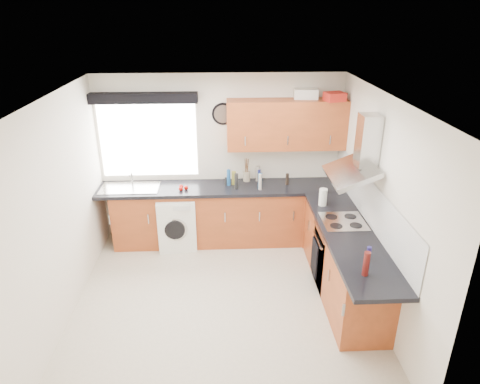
{
  "coord_description": "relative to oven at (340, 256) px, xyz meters",
  "views": [
    {
      "loc": [
        0.01,
        -4.3,
        3.36
      ],
      "look_at": [
        0.25,
        0.85,
        1.1
      ],
      "focal_mm": 32.0,
      "sensor_mm": 36.0,
      "label": 1
    }
  ],
  "objects": [
    {
      "name": "base_cab_back",
      "position": [
        -1.6,
        1.21,
        0.01
      ],
      "size": [
        3.0,
        0.58,
        0.86
      ],
      "primitive_type": "cube",
      "color": "brown",
      "rests_on": "ground_plane"
    },
    {
      "name": "jar_0",
      "position": [
        -1.28,
        1.1,
        0.6
      ],
      "size": [
        0.05,
        0.05,
        0.23
      ],
      "primitive_type": "cylinder",
      "color": "black",
      "rests_on": "worktop_back"
    },
    {
      "name": "ground_plane",
      "position": [
        -1.5,
        -0.3,
        -0.42
      ],
      "size": [
        3.6,
        3.6,
        0.0
      ],
      "primitive_type": "plane",
      "color": "beige"
    },
    {
      "name": "splashback",
      "position": [
        0.29,
        0.0,
        0.75
      ],
      "size": [
        0.01,
        3.0,
        0.54
      ],
      "primitive_type": "cube",
      "color": "white",
      "rests_on": "wall_right"
    },
    {
      "name": "base_cab_right",
      "position": [
        0.01,
        -0.15,
        0.01
      ],
      "size": [
        0.58,
        2.1,
        0.86
      ],
      "primitive_type": "cube",
      "color": "brown",
      "rests_on": "ground_plane"
    },
    {
      "name": "jar_2",
      "position": [
        -0.91,
        1.35,
        0.56
      ],
      "size": [
        0.07,
        0.07,
        0.14
      ],
      "primitive_type": "cylinder",
      "color": "#351317",
      "rests_on": "worktop_back"
    },
    {
      "name": "bottle_0",
      "position": [
        -0.09,
        -1.12,
        0.61
      ],
      "size": [
        0.06,
        0.06,
        0.26
      ],
      "primitive_type": "cylinder",
      "color": "#541411",
      "rests_on": "worktop_right"
    },
    {
      "name": "oven",
      "position": [
        0.0,
        0.0,
        0.0
      ],
      "size": [
        0.56,
        0.58,
        0.85
      ],
      "primitive_type": "cube",
      "color": "black",
      "rests_on": "ground_plane"
    },
    {
      "name": "jar_7",
      "position": [
        -1.42,
        1.25,
        0.54
      ],
      "size": [
        0.05,
        0.05,
        0.12
      ],
      "primitive_type": "cylinder",
      "color": "black",
      "rests_on": "worktop_back"
    },
    {
      "name": "casserole",
      "position": [
        -0.28,
        1.42,
        1.79
      ],
      "size": [
        0.35,
        0.27,
        0.14
      ],
      "primitive_type": "cube",
      "rotation": [
        0.0,
        0.0,
        -0.09
      ],
      "color": "white",
      "rests_on": "upper_cabinets"
    },
    {
      "name": "wall_back",
      "position": [
        -1.5,
        1.5,
        0.82
      ],
      "size": [
        3.6,
        0.02,
        2.5
      ],
      "primitive_type": "cube",
      "color": "silver",
      "rests_on": "ground_plane"
    },
    {
      "name": "kitchen_roll",
      "position": [
        -0.15,
        0.5,
        0.6
      ],
      "size": [
        0.13,
        0.13,
        0.23
      ],
      "primitive_type": "cylinder",
      "rotation": [
        0.0,
        0.0,
        0.28
      ],
      "color": "white",
      "rests_on": "worktop_right"
    },
    {
      "name": "worktop_right",
      "position": [
        0.0,
        -0.3,
        0.46
      ],
      "size": [
        0.62,
        2.42,
        0.05
      ],
      "primitive_type": "cube",
      "color": "black",
      "rests_on": "base_cab_right"
    },
    {
      "name": "worktop_back",
      "position": [
        -1.5,
        1.2,
        0.46
      ],
      "size": [
        3.6,
        0.62,
        0.05
      ],
      "primitive_type": "cube",
      "color": "black",
      "rests_on": "base_cab_back"
    },
    {
      "name": "storage_box",
      "position": [
        0.08,
        1.22,
        1.78
      ],
      "size": [
        0.3,
        0.27,
        0.12
      ],
      "primitive_type": "cube",
      "rotation": [
        0.0,
        0.0,
        0.24
      ],
      "color": "red",
      "rests_on": "upper_cabinets"
    },
    {
      "name": "base_cab_corner",
      "position": [
        0.0,
        1.2,
        0.01
      ],
      "size": [
        0.6,
        0.6,
        0.86
      ],
      "primitive_type": "cube",
      "color": "brown",
      "rests_on": "ground_plane"
    },
    {
      "name": "bottle_1",
      "position": [
        0.03,
        -0.85,
        0.56
      ],
      "size": [
        0.05,
        0.05,
        0.15
      ],
      "primitive_type": "cylinder",
      "color": "navy",
      "rests_on": "worktop_right"
    },
    {
      "name": "extractor_hood",
      "position": [
        0.1,
        -0.0,
        1.34
      ],
      "size": [
        0.52,
        0.78,
        0.66
      ],
      "primitive_type": null,
      "color": "#B0B0B0",
      "rests_on": "wall_right"
    },
    {
      "name": "tomato_cluster",
      "position": [
        -2.05,
        1.11,
        0.52
      ],
      "size": [
        0.13,
        0.13,
        0.06
      ],
      "primitive_type": null,
      "rotation": [
        0.0,
        0.0,
        -0.0
      ],
      "color": "#B70B03",
      "rests_on": "worktop_back"
    },
    {
      "name": "jar_6",
      "position": [
        -0.92,
        1.37,
        0.58
      ],
      "size": [
        0.05,
        0.05,
        0.19
      ],
      "primitive_type": "cylinder",
      "color": "navy",
      "rests_on": "worktop_back"
    },
    {
      "name": "wall_left",
      "position": [
        -3.3,
        -0.3,
        0.82
      ],
      "size": [
        0.02,
        3.6,
        2.5
      ],
      "primitive_type": "cube",
      "color": "silver",
      "rests_on": "ground_plane"
    },
    {
      "name": "hob_plate",
      "position": [
        0.0,
        0.0,
        0.49
      ],
      "size": [
        0.52,
        0.52,
        0.01
      ],
      "primitive_type": "cube",
      "color": "#B0B0B0",
      "rests_on": "worktop_right"
    },
    {
      "name": "jar_3",
      "position": [
        -1.38,
        1.24,
        0.61
      ],
      "size": [
        0.06,
        0.06,
        0.24
      ],
      "primitive_type": "cylinder",
      "color": "#1C518A",
      "rests_on": "worktop_back"
    },
    {
      "name": "ceiling",
      "position": [
        -1.5,
        -0.3,
        2.08
      ],
      "size": [
        3.6,
        3.6,
        0.02
      ],
      "primitive_type": "cube",
      "color": "white",
      "rests_on": "wall_back"
    },
    {
      "name": "washing_machine",
      "position": [
        -2.17,
        1.1,
        -0.02
      ],
      "size": [
        0.6,
        0.59,
        0.8
      ],
      "primitive_type": "cube",
      "rotation": [
        0.0,
        0.0,
        0.11
      ],
      "color": "white",
      "rests_on": "ground_plane"
    },
    {
      "name": "sink",
      "position": [
        -2.83,
        1.2,
        0.52
      ],
      "size": [
        0.84,
        0.46,
        0.1
      ],
      "primitive_type": null,
      "color": "#B0B0B0",
      "rests_on": "worktop_back"
    },
    {
      "name": "upper_cabinets",
      "position": [
        -0.55,
        1.32,
        1.38
      ],
      "size": [
        1.7,
        0.35,
        0.7
      ],
      "primitive_type": "cube",
      "color": "brown",
      "rests_on": "wall_back"
    },
    {
      "name": "utensil_pot",
      "position": [
        -1.11,
        1.4,
        0.56
      ],
      "size": [
        0.12,
        0.12,
        0.15
      ],
      "primitive_type": "cylinder",
      "rotation": [
        0.0,
        0.0,
        0.1
      ],
      "color": "gray",
      "rests_on": "worktop_back"
    },
    {
      "name": "jar_4",
      "position": [
        -0.52,
        1.23,
        0.57
      ],
      "size": [
        0.05,
        0.05,
        0.17
      ],
      "primitive_type": "cylinder",
      "color": "black",
      "rests_on": "worktop_back"
    },
    {
      "name": "jar_1",
      "position": [
        -0.94,
        1.4,
        0.6
      ],
      "size": [
        0.07,
        0.07,
        0.23
      ],
      "primitive_type": "cylinder",
      "color": "#A09989",
      "rests_on": "worktop_back"
    },
    {
      "name": "wall_clock",
      "position": [
        -1.45,
        1.48,
        1.5
      ],
      "size": [
        0.32,
        0.04,
        0.32
      ],
      "primitive_type": "cylinder",
      "rotation": [
        1.57,
        0.0,
        0.0
      ],
      "color": "black",
      "rests_on": "wall_back"
    },
    {
      "name": "wall_right",
      "position": [
        0.3,
        -0.3,
        0.82
      ],
      "size": [
        0.02,
        3.6,
        2.5
      ],
      "primitive_type": "cube",
      "color": "silver",
      "rests_on": "ground_plane"
    },
    {
      "name": "jar_8",
      "position": [
        -0.93,
        1.09,
        0.6
      ],
      "size": [
        0.06,
        0.06,
        0.23
      ],
      "primitive_type": "cylinder",
      "color": "#1C5A89",
      "rests_on": "worktop_back"
    },
    {
      "name": "jar_5",
      "position": [
        -0.94,
        1.06,
        0.6
      ],
      "size": [
        0.05,
        0.05,
        0.24
      ],
      "primitive_type": "cylinder",
      "color": "#A79A8E",
      "rests_on": "worktop_back"
    },
    {
      "name": "wall_front",
      "position": [
        -1.5,
        -2.1,
        0.82
      ],
      "size": [
        3.6,
        0.02,
        2.5
      ],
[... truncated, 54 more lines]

